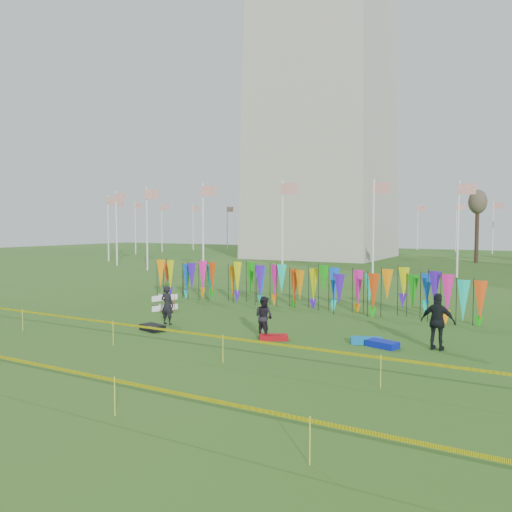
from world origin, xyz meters
The scene contains 13 objects.
ground centered at (0.00, 0.00, 0.00)m, with size 160.00×160.00×0.00m, color #245317.
flagpole_ring centered at (-14.00, 48.00, 4.00)m, with size 57.40×56.16×8.00m.
banner_row centered at (0.28, 7.71, 1.28)m, with size 18.64×0.64×2.17m.
caution_tape_near centered at (-0.22, -2.85, 0.78)m, with size 26.00×0.02×0.90m.
caution_tape_far centered at (-0.22, -7.71, 0.78)m, with size 26.00×0.02×0.90m.
box_kite centered at (-4.93, 3.79, 0.41)m, with size 0.73×0.73×0.82m.
person_left centered at (-2.59, 1.13, 0.85)m, with size 0.62×0.45×1.70m, color black.
person_mid centered at (2.29, 0.94, 0.80)m, with size 0.78×0.48×1.60m, color black.
person_right centered at (8.48, 2.15, 0.99)m, with size 1.16×0.66×1.98m, color black.
kite_bag_blue centered at (6.71, 1.62, 0.11)m, with size 1.08×0.56×0.23m, color #0B1CB6.
kite_bag_red centered at (2.82, 0.74, 0.10)m, with size 1.06×0.49×0.20m, color #B40C11.
kite_bag_black centered at (-2.30, -0.19, 0.12)m, with size 1.05×0.61×0.24m, color black.
kite_bag_teal centered at (6.05, 1.88, 0.11)m, with size 1.13×0.54×0.22m, color #0D70B8.
Camera 1 is at (11.30, -15.81, 4.31)m, focal length 35.00 mm.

